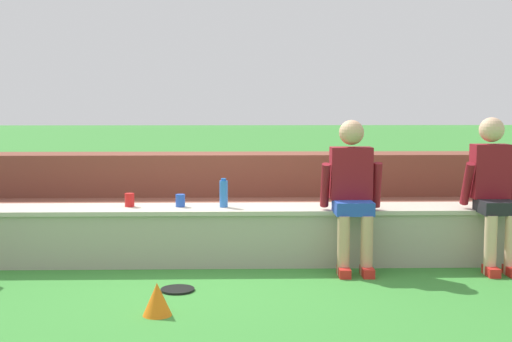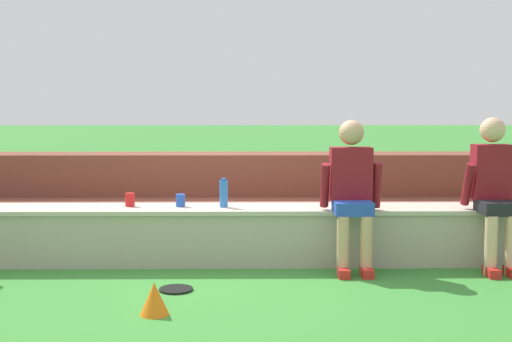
% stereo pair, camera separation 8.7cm
% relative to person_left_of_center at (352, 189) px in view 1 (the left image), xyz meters
% --- Properties ---
extents(ground_plane, '(80.00, 80.00, 0.00)m').
position_rel_person_left_of_center_xyz_m(ground_plane, '(-1.25, 0.04, -0.75)').
color(ground_plane, '#388433').
extents(stone_seating_wall, '(8.20, 0.57, 0.54)m').
position_rel_person_left_of_center_xyz_m(stone_seating_wall, '(-1.25, 0.31, -0.47)').
color(stone_seating_wall, '#A8A08E').
rests_on(stone_seating_wall, ground).
extents(brick_bleachers, '(10.05, 1.18, 0.95)m').
position_rel_person_left_of_center_xyz_m(brick_bleachers, '(-1.25, 1.51, -0.36)').
color(brick_bleachers, brown).
rests_on(brick_bleachers, ground).
extents(person_left_of_center, '(0.56, 0.55, 1.38)m').
position_rel_person_left_of_center_xyz_m(person_left_of_center, '(0.00, 0.00, 0.00)').
color(person_left_of_center, tan).
rests_on(person_left_of_center, ground).
extents(person_center, '(0.52, 0.58, 1.40)m').
position_rel_person_left_of_center_xyz_m(person_center, '(1.31, 0.01, 0.01)').
color(person_center, '#DBAD89').
rests_on(person_center, ground).
extents(water_bottle_near_right, '(0.08, 0.08, 0.28)m').
position_rel_person_left_of_center_xyz_m(water_bottle_near_right, '(-1.18, 0.30, -0.08)').
color(water_bottle_near_right, blue).
rests_on(water_bottle_near_right, stone_seating_wall).
extents(plastic_cup_middle, '(0.09, 0.09, 0.13)m').
position_rel_person_left_of_center_xyz_m(plastic_cup_middle, '(-2.08, 0.35, -0.15)').
color(plastic_cup_middle, red).
rests_on(plastic_cup_middle, stone_seating_wall).
extents(plastic_cup_left_end, '(0.09, 0.09, 0.12)m').
position_rel_person_left_of_center_xyz_m(plastic_cup_left_end, '(-1.60, 0.33, -0.15)').
color(plastic_cup_left_end, blue).
rests_on(plastic_cup_left_end, stone_seating_wall).
extents(frisbee, '(0.28, 0.28, 0.02)m').
position_rel_person_left_of_center_xyz_m(frisbee, '(-1.54, -0.67, -0.74)').
color(frisbee, black).
rests_on(frisbee, ground).
extents(sports_cone, '(0.21, 0.21, 0.24)m').
position_rel_person_left_of_center_xyz_m(sports_cone, '(-1.62, -1.30, -0.63)').
color(sports_cone, orange).
rests_on(sports_cone, ground).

